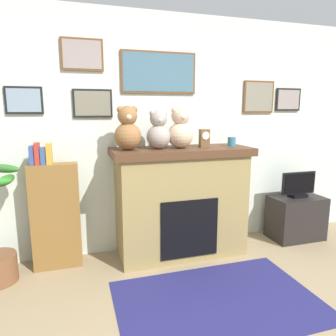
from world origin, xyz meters
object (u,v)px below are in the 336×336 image
(bookshelf, at_px, (55,213))
(teddy_bear_brown, at_px, (128,130))
(mantel_clock, at_px, (204,138))
(candle_jar, at_px, (232,142))
(teddy_bear_tan, at_px, (159,131))
(fireplace, at_px, (181,201))
(television, at_px, (298,186))
(tv_stand, at_px, (296,217))
(teddy_bear_grey, at_px, (180,130))

(bookshelf, relative_size, teddy_bear_brown, 2.93)
(mantel_clock, bearing_deg, candle_jar, 0.19)
(teddy_bear_tan, bearing_deg, bookshelf, 174.97)
(fireplace, xyz_separation_m, television, (1.50, -0.03, 0.07))
(fireplace, xyz_separation_m, teddy_bear_brown, (-0.57, -0.02, 0.78))
(fireplace, distance_m, television, 1.51)
(candle_jar, distance_m, mantel_clock, 0.33)
(teddy_bear_brown, bearing_deg, mantel_clock, -0.04)
(fireplace, distance_m, candle_jar, 0.86)
(mantel_clock, distance_m, teddy_bear_brown, 0.83)
(fireplace, height_order, tv_stand, fireplace)
(television, height_order, teddy_bear_tan, teddy_bear_tan)
(television, height_order, teddy_bear_grey, teddy_bear_grey)
(tv_stand, height_order, teddy_bear_brown, teddy_bear_brown)
(bookshelf, bearing_deg, television, -2.07)
(candle_jar, distance_m, teddy_bear_grey, 0.61)
(tv_stand, height_order, teddy_bear_tan, teddy_bear_tan)
(bookshelf, relative_size, mantel_clock, 6.65)
(television, height_order, teddy_bear_brown, teddy_bear_brown)
(bookshelf, distance_m, mantel_clock, 1.71)
(bookshelf, xyz_separation_m, mantel_clock, (1.55, -0.09, 0.71))
(tv_stand, bearing_deg, teddy_bear_grey, 179.71)
(fireplace, relative_size, teddy_bear_tan, 3.74)
(bookshelf, xyz_separation_m, candle_jar, (1.88, -0.09, 0.67))
(tv_stand, distance_m, teddy_bear_tan, 2.07)
(fireplace, distance_m, mantel_clock, 0.73)
(candle_jar, distance_m, teddy_bear_brown, 1.16)
(fireplace, height_order, teddy_bear_grey, teddy_bear_grey)
(tv_stand, xyz_separation_m, teddy_bear_tan, (-1.76, 0.01, 1.10))
(tv_stand, relative_size, teddy_bear_tan, 1.60)
(fireplace, xyz_separation_m, teddy_bear_grey, (-0.02, -0.02, 0.78))
(mantel_clock, distance_m, teddy_bear_grey, 0.29)
(bookshelf, bearing_deg, teddy_bear_grey, -4.11)
(tv_stand, relative_size, teddy_bear_brown, 1.45)
(mantel_clock, bearing_deg, fireplace, 175.75)
(teddy_bear_brown, relative_size, teddy_bear_tan, 1.10)
(mantel_clock, relative_size, teddy_bear_brown, 0.44)
(candle_jar, bearing_deg, teddy_bear_tan, -179.97)
(bookshelf, height_order, tv_stand, bookshelf)
(fireplace, bearing_deg, candle_jar, -1.75)
(bookshelf, relative_size, television, 2.80)
(television, xyz_separation_m, teddy_bear_brown, (-2.07, 0.01, 0.71))
(tv_stand, distance_m, teddy_bear_brown, 2.35)
(bookshelf, bearing_deg, candle_jar, -2.79)
(tv_stand, bearing_deg, fireplace, 179.01)
(tv_stand, xyz_separation_m, candle_jar, (-0.92, 0.01, 0.97))
(bookshelf, distance_m, teddy_bear_tan, 1.32)
(tv_stand, distance_m, television, 0.41)
(teddy_bear_grey, bearing_deg, television, -0.34)
(bookshelf, height_order, television, bookshelf)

